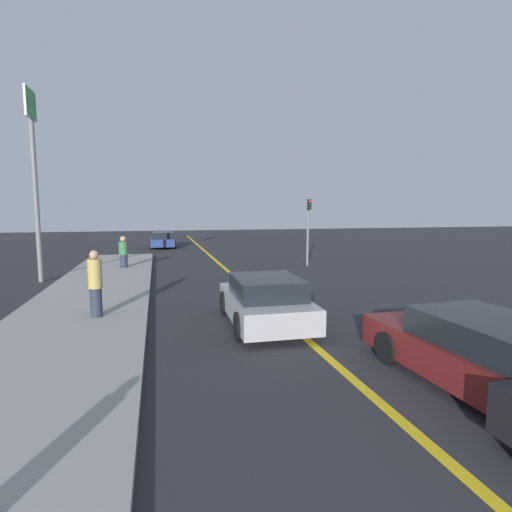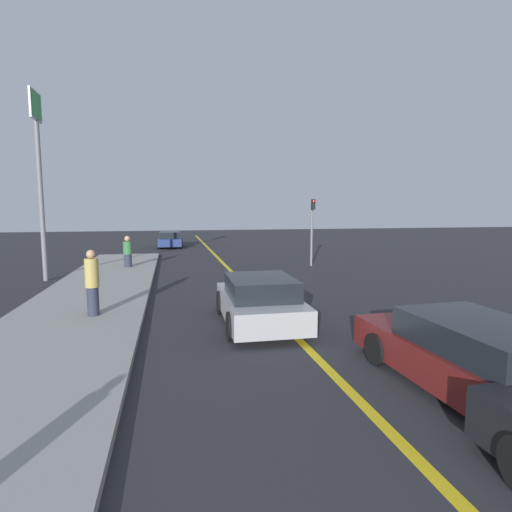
{
  "view_description": "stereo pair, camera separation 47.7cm",
  "coord_description": "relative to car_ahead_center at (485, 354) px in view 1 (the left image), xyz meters",
  "views": [
    {
      "loc": [
        -3.37,
        0.98,
        3.06
      ],
      "look_at": [
        0.28,
        15.7,
        1.28
      ],
      "focal_mm": 28.0,
      "sensor_mm": 36.0,
      "label": 1
    },
    {
      "loc": [
        -2.9,
        0.88,
        3.06
      ],
      "look_at": [
        0.28,
        15.7,
        1.28
      ],
      "focal_mm": 28.0,
      "sensor_mm": 36.0,
      "label": 2
    }
  ],
  "objects": [
    {
      "name": "car_far_distant",
      "position": [
        -2.59,
        4.65,
        0.01
      ],
      "size": [
        2.08,
        3.96,
        1.3
      ],
      "rotation": [
        0.0,
        0.0,
        -0.02
      ],
      "color": "#9E9EA3",
      "rests_on": "ground_plane"
    },
    {
      "name": "car_ahead_center",
      "position": [
        0.0,
        0.0,
        0.0
      ],
      "size": [
        2.09,
        4.62,
        1.27
      ],
      "rotation": [
        0.0,
        0.0,
        0.03
      ],
      "color": "maroon",
      "rests_on": "ground_plane"
    },
    {
      "name": "traffic_light",
      "position": [
        2.58,
        14.81,
        1.62
      ],
      "size": [
        0.18,
        0.4,
        3.59
      ],
      "color": "slate",
      "rests_on": "ground_plane"
    },
    {
      "name": "roadside_sign",
      "position": [
        -10.17,
        13.0,
        4.81
      ],
      "size": [
        0.2,
        1.36,
        7.89
      ],
      "color": "slate",
      "rests_on": "ground_plane"
    },
    {
      "name": "pedestrian_far_standing",
      "position": [
        -7.01,
        15.5,
        0.31
      ],
      "size": [
        0.44,
        0.44,
        1.57
      ],
      "color": "#282D3D",
      "rests_on": "sidewalk_left"
    },
    {
      "name": "pedestrian_mid_group",
      "position": [
        -6.99,
        5.93,
        0.45
      ],
      "size": [
        0.36,
        0.36,
        1.81
      ],
      "color": "#282D3D",
      "rests_on": "sidewalk_left"
    },
    {
      "name": "road_center_line",
      "position": [
        -1.96,
        11.64,
        -0.61
      ],
      "size": [
        0.2,
        60.0,
        0.01
      ],
      "color": "gold",
      "rests_on": "ground_plane"
    },
    {
      "name": "sidewalk_left",
      "position": [
        -7.52,
        7.62,
        -0.54
      ],
      "size": [
        3.72,
        27.97,
        0.16
      ],
      "color": "gray",
      "rests_on": "ground_plane"
    },
    {
      "name": "car_parked_left_lot",
      "position": [
        -4.9,
        27.44,
        -0.0
      ],
      "size": [
        2.0,
        4.13,
        1.26
      ],
      "rotation": [
        0.0,
        0.0,
        -0.02
      ],
      "color": "navy",
      "rests_on": "ground_plane"
    }
  ]
}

